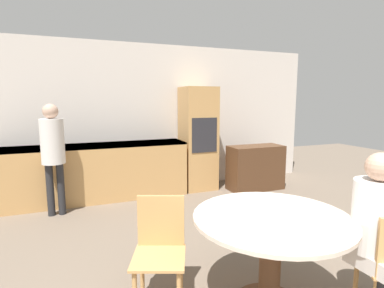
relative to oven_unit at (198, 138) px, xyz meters
name	(u,v)px	position (x,y,z in m)	size (l,w,h in m)	color
wall_back	(148,118)	(-0.84, 0.34, 0.37)	(6.55, 0.05, 2.60)	silver
kitchen_counter	(96,172)	(-1.80, -0.01, -0.46)	(2.94, 0.60, 0.91)	tan
oven_unit	(198,138)	(0.00, 0.00, 0.00)	(0.58, 0.59, 1.85)	tan
sideboard	(255,168)	(0.95, -0.45, -0.52)	(0.99, 0.45, 0.80)	#51331E
dining_table	(271,245)	(-0.73, -3.22, -0.40)	(1.18, 1.18, 0.76)	#51331E
chair_far_left	(160,245)	(-1.49, -2.83, -0.44)	(0.52, 0.52, 0.85)	tan
person_seated	(378,227)	(-0.10, -3.60, -0.20)	(0.33, 0.39, 1.26)	#262628
person_standing	(53,147)	(-2.38, -0.50, 0.05)	(0.31, 0.31, 1.57)	#262628
cup	(271,209)	(-0.72, -3.19, -0.12)	(0.08, 0.08, 0.09)	white
bowl_near	(221,210)	(-1.06, -3.02, -0.15)	(0.13, 0.13, 0.04)	white
bowl_centre	(241,216)	(-0.97, -3.18, -0.15)	(0.13, 0.13, 0.04)	silver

